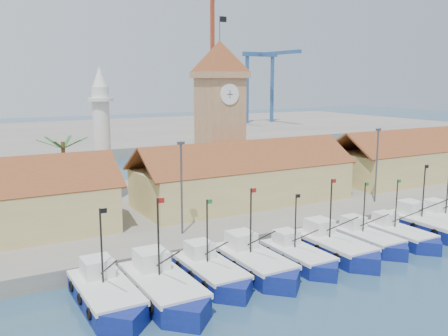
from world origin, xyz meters
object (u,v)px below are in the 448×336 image
boat_0 (107,298)px  boat_5 (336,249)px  minaret (102,135)px  clock_tower (220,114)px

boat_0 → boat_5: size_ratio=1.00×
boat_5 → minaret: 30.43m
boat_0 → clock_tower: bearing=46.2°
boat_0 → boat_5: (21.67, -0.08, 0.00)m
boat_5 → minaret: minaret is taller
boat_0 → minaret: size_ratio=0.62×
minaret → boat_5: bearing=-60.2°
boat_5 → minaret: size_ratio=0.62×
clock_tower → boat_5: bearing=-91.3°
boat_0 → minaret: bearing=74.0°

